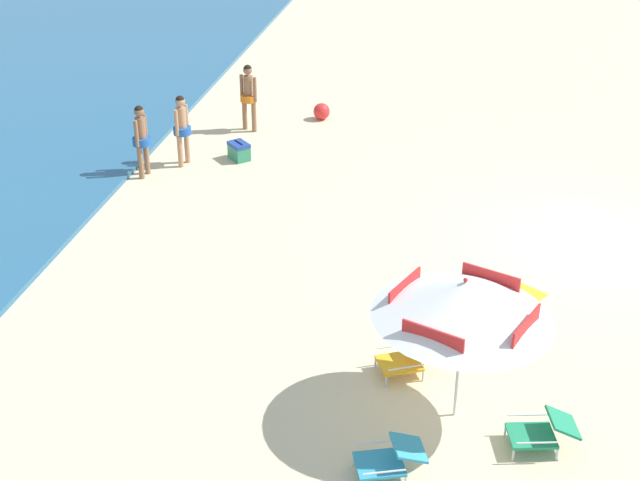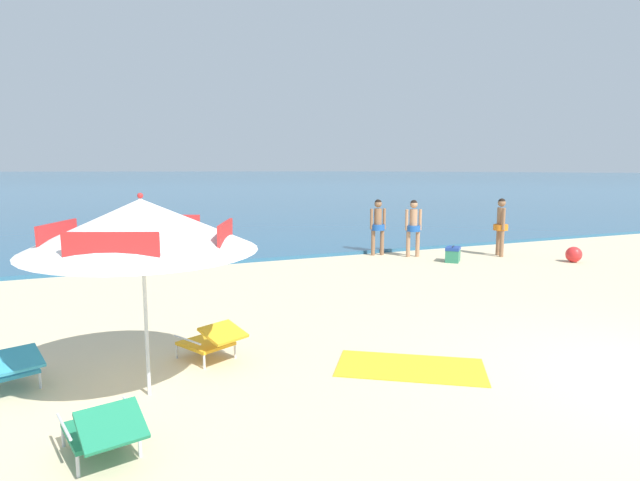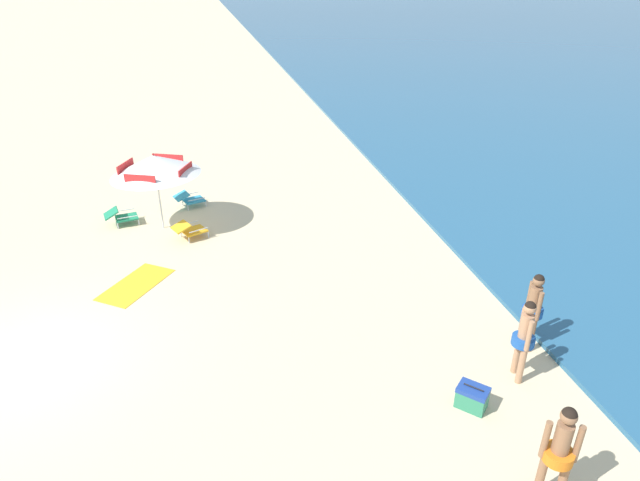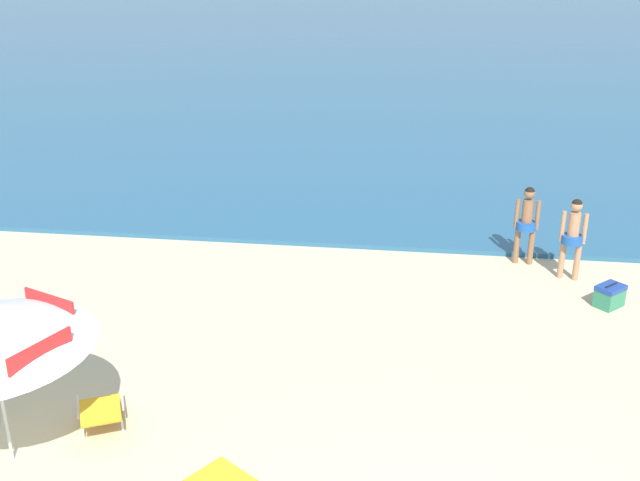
{
  "view_description": "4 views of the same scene",
  "coord_description": "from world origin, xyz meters",
  "px_view_note": "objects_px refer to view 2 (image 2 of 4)",
  "views": [
    {
      "loc": [
        -15.8,
        2.03,
        8.11
      ],
      "look_at": [
        -1.99,
        4.67,
        0.69
      ],
      "focal_mm": 51.88,
      "sensor_mm": 36.0,
      "label": 1
    },
    {
      "loc": [
        -5.92,
        -3.53,
        2.43
      ],
      "look_at": [
        -1.65,
        6.08,
        0.99
      ],
      "focal_mm": 29.1,
      "sensor_mm": 36.0,
      "label": 2
    },
    {
      "loc": [
        8.87,
        3.56,
        6.52
      ],
      "look_at": [
        -1.58,
        5.81,
        1.11
      ],
      "focal_mm": 30.05,
      "sensor_mm": 36.0,
      "label": 3
    },
    {
      "loc": [
        -0.7,
        -4.66,
        5.81
      ],
      "look_at": [
        -2.18,
        6.35,
        1.41
      ],
      "focal_mm": 40.83,
      "sensor_mm": 36.0,
      "label": 4
    }
  ],
  "objects_px": {
    "person_standing_near_shore": "(378,223)",
    "beach_ball": "(574,254)",
    "beach_umbrella_striped_main": "(142,225)",
    "lounge_chair_facing_sea": "(212,340)",
    "beach_towel": "(410,367)",
    "lounge_chair_under_umbrella": "(10,366)",
    "person_wading_in": "(501,223)",
    "lounge_chair_beside_umbrella": "(104,428)",
    "cooler_box": "(453,254)",
    "person_standing_beside": "(413,224)"
  },
  "relations": [
    {
      "from": "person_standing_near_shore",
      "to": "beach_ball",
      "type": "xyz_separation_m",
      "value": [
        4.17,
        -3.11,
        -0.72
      ]
    },
    {
      "from": "beach_umbrella_striped_main",
      "to": "lounge_chair_facing_sea",
      "type": "height_order",
      "value": "beach_umbrella_striped_main"
    },
    {
      "from": "lounge_chair_facing_sea",
      "to": "beach_towel",
      "type": "distance_m",
      "value": 2.53
    },
    {
      "from": "lounge_chair_under_umbrella",
      "to": "person_wading_in",
      "type": "xyz_separation_m",
      "value": [
        11.46,
        4.82,
        0.67
      ]
    },
    {
      "from": "beach_umbrella_striped_main",
      "to": "beach_towel",
      "type": "height_order",
      "value": "beach_umbrella_striped_main"
    },
    {
      "from": "beach_towel",
      "to": "lounge_chair_beside_umbrella",
      "type": "bearing_deg",
      "value": -169.27
    },
    {
      "from": "cooler_box",
      "to": "beach_ball",
      "type": "distance_m",
      "value": 3.19
    },
    {
      "from": "cooler_box",
      "to": "lounge_chair_facing_sea",
      "type": "bearing_deg",
      "value": -148.27
    },
    {
      "from": "beach_umbrella_striped_main",
      "to": "lounge_chair_beside_umbrella",
      "type": "relative_size",
      "value": 2.8
    },
    {
      "from": "beach_umbrella_striped_main",
      "to": "beach_ball",
      "type": "bearing_deg",
      "value": 19.68
    },
    {
      "from": "lounge_chair_under_umbrella",
      "to": "person_wading_in",
      "type": "bearing_deg",
      "value": 22.83
    },
    {
      "from": "lounge_chair_under_umbrella",
      "to": "beach_ball",
      "type": "bearing_deg",
      "value": 14.54
    },
    {
      "from": "lounge_chair_under_umbrella",
      "to": "lounge_chair_facing_sea",
      "type": "distance_m",
      "value": 2.23
    },
    {
      "from": "lounge_chair_under_umbrella",
      "to": "beach_ball",
      "type": "xyz_separation_m",
      "value": [
        12.53,
        3.25,
        -0.07
      ]
    },
    {
      "from": "person_standing_near_shore",
      "to": "person_wading_in",
      "type": "distance_m",
      "value": 3.45
    },
    {
      "from": "person_standing_near_shore",
      "to": "person_standing_beside",
      "type": "height_order",
      "value": "same"
    },
    {
      "from": "person_standing_beside",
      "to": "person_wading_in",
      "type": "bearing_deg",
      "value": -20.94
    },
    {
      "from": "lounge_chair_facing_sea",
      "to": "beach_ball",
      "type": "height_order",
      "value": "lounge_chair_facing_sea"
    },
    {
      "from": "lounge_chair_under_umbrella",
      "to": "cooler_box",
      "type": "bearing_deg",
      "value": 25.47
    },
    {
      "from": "beach_ball",
      "to": "beach_towel",
      "type": "height_order",
      "value": "beach_ball"
    },
    {
      "from": "person_standing_beside",
      "to": "beach_towel",
      "type": "bearing_deg",
      "value": -124.18
    },
    {
      "from": "lounge_chair_facing_sea",
      "to": "beach_towel",
      "type": "height_order",
      "value": "lounge_chair_facing_sea"
    },
    {
      "from": "person_wading_in",
      "to": "lounge_chair_facing_sea",
      "type": "bearing_deg",
      "value": -152.45
    },
    {
      "from": "cooler_box",
      "to": "beach_towel",
      "type": "relative_size",
      "value": 0.33
    },
    {
      "from": "lounge_chair_beside_umbrella",
      "to": "cooler_box",
      "type": "height_order",
      "value": "lounge_chair_beside_umbrella"
    },
    {
      "from": "lounge_chair_under_umbrella",
      "to": "person_standing_beside",
      "type": "height_order",
      "value": "person_standing_beside"
    },
    {
      "from": "lounge_chair_beside_umbrella",
      "to": "beach_ball",
      "type": "relative_size",
      "value": 2.37
    },
    {
      "from": "lounge_chair_beside_umbrella",
      "to": "person_standing_near_shore",
      "type": "height_order",
      "value": "person_standing_near_shore"
    },
    {
      "from": "person_standing_near_shore",
      "to": "cooler_box",
      "type": "height_order",
      "value": "person_standing_near_shore"
    },
    {
      "from": "lounge_chair_facing_sea",
      "to": "person_wading_in",
      "type": "bearing_deg",
      "value": 27.55
    },
    {
      "from": "beach_umbrella_striped_main",
      "to": "cooler_box",
      "type": "height_order",
      "value": "beach_umbrella_striped_main"
    },
    {
      "from": "beach_ball",
      "to": "person_wading_in",
      "type": "bearing_deg",
      "value": 124.24
    },
    {
      "from": "cooler_box",
      "to": "person_standing_near_shore",
      "type": "bearing_deg",
      "value": 125.74
    },
    {
      "from": "lounge_chair_beside_umbrella",
      "to": "lounge_chair_facing_sea",
      "type": "distance_m",
      "value": 2.32
    },
    {
      "from": "person_wading_in",
      "to": "beach_ball",
      "type": "xyz_separation_m",
      "value": [
        1.07,
        -1.57,
        -0.74
      ]
    },
    {
      "from": "beach_umbrella_striped_main",
      "to": "lounge_chair_under_umbrella",
      "type": "height_order",
      "value": "beach_umbrella_striped_main"
    },
    {
      "from": "cooler_box",
      "to": "beach_umbrella_striped_main",
      "type": "bearing_deg",
      "value": -147.17
    },
    {
      "from": "person_standing_near_shore",
      "to": "person_standing_beside",
      "type": "xyz_separation_m",
      "value": [
        0.77,
        -0.65,
        0.0
      ]
    },
    {
      "from": "person_wading_in",
      "to": "person_standing_near_shore",
      "type": "bearing_deg",
      "value": 153.59
    },
    {
      "from": "beach_umbrella_striped_main",
      "to": "beach_towel",
      "type": "bearing_deg",
      "value": -9.32
    },
    {
      "from": "person_wading_in",
      "to": "beach_ball",
      "type": "height_order",
      "value": "person_wading_in"
    },
    {
      "from": "beach_ball",
      "to": "cooler_box",
      "type": "bearing_deg",
      "value": 155.12
    },
    {
      "from": "lounge_chair_beside_umbrella",
      "to": "lounge_chair_facing_sea",
      "type": "height_order",
      "value": "lounge_chair_beside_umbrella"
    },
    {
      "from": "person_standing_beside",
      "to": "beach_ball",
      "type": "bearing_deg",
      "value": -35.95
    },
    {
      "from": "lounge_chair_beside_umbrella",
      "to": "beach_towel",
      "type": "height_order",
      "value": "lounge_chair_beside_umbrella"
    },
    {
      "from": "person_standing_near_shore",
      "to": "cooler_box",
      "type": "xyz_separation_m",
      "value": [
        1.27,
        -1.77,
        -0.72
      ]
    },
    {
      "from": "person_standing_beside",
      "to": "cooler_box",
      "type": "xyz_separation_m",
      "value": [
        0.51,
        -1.12,
        -0.72
      ]
    },
    {
      "from": "lounge_chair_beside_umbrella",
      "to": "person_standing_beside",
      "type": "distance_m",
      "value": 11.23
    },
    {
      "from": "lounge_chair_under_umbrella",
      "to": "lounge_chair_facing_sea",
      "type": "height_order",
      "value": "lounge_chair_under_umbrella"
    },
    {
      "from": "person_standing_beside",
      "to": "cooler_box",
      "type": "height_order",
      "value": "person_standing_beside"
    }
  ]
}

